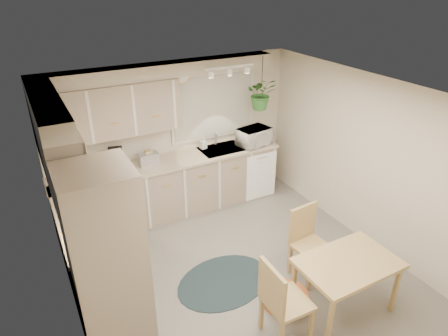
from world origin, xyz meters
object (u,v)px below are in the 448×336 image
at_px(braided_rug, 224,281).
at_px(chair_back, 312,245).
at_px(microwave, 254,135).
at_px(pet_bed, 286,298).
at_px(dining_table, 344,285).
at_px(chair_left, 288,300).

bearing_deg(braided_rug, chair_back, -21.77).
bearing_deg(microwave, pet_bed, -123.86).
distance_m(dining_table, chair_back, 0.64).
bearing_deg(dining_table, microwave, 79.83).
relative_size(dining_table, chair_left, 1.10).
xyz_separation_m(dining_table, braided_rug, (-1.01, 1.04, -0.34)).
relative_size(dining_table, microwave, 2.08).
relative_size(dining_table, braided_rug, 0.88).
bearing_deg(chair_back, dining_table, 82.66).
distance_m(chair_left, pet_bed, 0.64).
xyz_separation_m(chair_left, pet_bed, (0.28, 0.37, -0.44)).
xyz_separation_m(chair_back, pet_bed, (-0.56, -0.25, -0.42)).
bearing_deg(chair_back, pet_bed, 19.26).
relative_size(chair_back, microwave, 1.81).
relative_size(pet_bed, microwave, 1.04).
distance_m(chair_left, chair_back, 1.04).
relative_size(braided_rug, pet_bed, 2.28).
bearing_deg(microwave, dining_table, -111.01).
xyz_separation_m(chair_left, braided_rug, (-0.20, 1.04, -0.49)).
bearing_deg(microwave, braided_rug, -141.60).
bearing_deg(dining_table, braided_rug, 134.18).
height_order(dining_table, braided_rug, dining_table).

